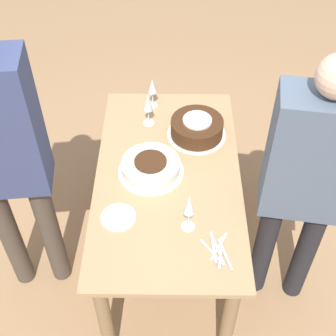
{
  "coord_description": "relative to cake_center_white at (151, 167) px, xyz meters",
  "views": [
    {
      "loc": [
        -1.67,
        -0.02,
        2.53
      ],
      "look_at": [
        0.0,
        0.0,
        0.79
      ],
      "focal_mm": 50.0,
      "sensor_mm": 36.0,
      "label": 1
    }
  ],
  "objects": [
    {
      "name": "ground_plane",
      "position": [
        -0.02,
        -0.09,
        -0.78
      ],
      "size": [
        12.0,
        12.0,
        0.0
      ],
      "primitive_type": "plane",
      "color": "#A87F56"
    },
    {
      "name": "person_watching",
      "position": [
        -0.18,
        0.67,
        0.28
      ],
      "size": [
        0.26,
        0.42,
        1.74
      ],
      "rotation": [
        0.0,
        0.0,
        -1.46
      ],
      "color": "#4C4238",
      "rests_on": "ground_plane"
    },
    {
      "name": "wine_glass_far",
      "position": [
        0.55,
        0.01,
        0.1
      ],
      "size": [
        0.06,
        0.06,
        0.2
      ],
      "color": "silver",
      "rests_on": "dining_table"
    },
    {
      "name": "fork_pile",
      "position": [
        -0.5,
        -0.32,
        -0.03
      ],
      "size": [
        0.21,
        0.14,
        0.02
      ],
      "color": "silver",
      "rests_on": "dining_table"
    },
    {
      "name": "cake_front_chocolate",
      "position": [
        0.29,
        -0.25,
        0.02
      ],
      "size": [
        0.34,
        0.34,
        0.11
      ],
      "color": "white",
      "rests_on": "dining_table"
    },
    {
      "name": "dining_table",
      "position": [
        -0.02,
        -0.09,
        -0.16
      ],
      "size": [
        1.39,
        0.76,
        0.74
      ],
      "color": "tan",
      "rests_on": "ground_plane"
    },
    {
      "name": "person_cutting",
      "position": [
        -0.24,
        -0.73,
        0.19
      ],
      "size": [
        0.28,
        0.43,
        1.61
      ],
      "rotation": [
        0.0,
        0.0,
        1.42
      ],
      "color": "#232328",
      "rests_on": "ground_plane"
    },
    {
      "name": "wine_glass_extra",
      "position": [
        -0.36,
        -0.19,
        0.12
      ],
      "size": [
        0.07,
        0.07,
        0.22
      ],
      "color": "silver",
      "rests_on": "dining_table"
    },
    {
      "name": "dessert_plate_left",
      "position": [
        -0.31,
        0.15,
        -0.03
      ],
      "size": [
        0.17,
        0.17,
        0.01
      ],
      "color": "silver",
      "rests_on": "dining_table"
    },
    {
      "name": "wine_glass_near",
      "position": [
        0.39,
        0.03,
        0.11
      ],
      "size": [
        0.07,
        0.07,
        0.21
      ],
      "color": "silver",
      "rests_on": "dining_table"
    },
    {
      "name": "cake_center_white",
      "position": [
        0.0,
        0.0,
        0.0
      ],
      "size": [
        0.35,
        0.35,
        0.08
      ],
      "color": "white",
      "rests_on": "dining_table"
    }
  ]
}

